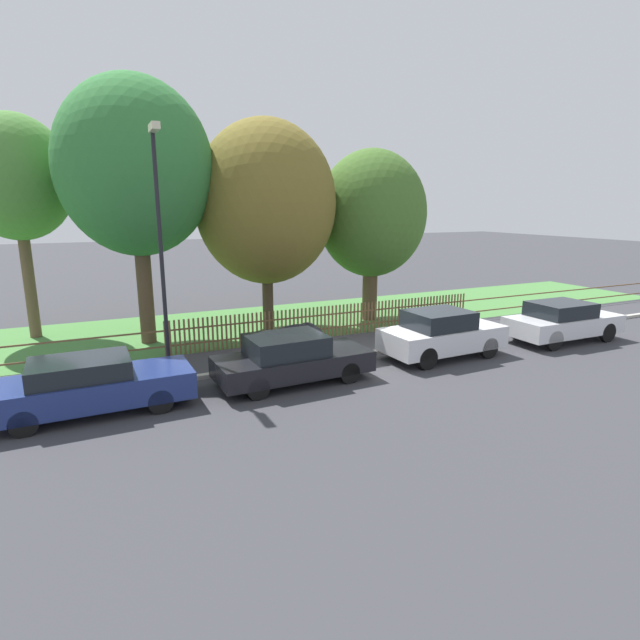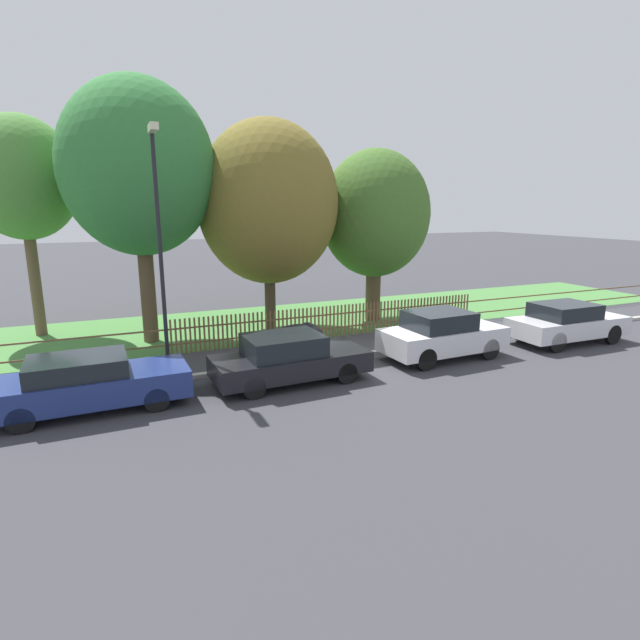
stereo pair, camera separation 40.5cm
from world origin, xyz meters
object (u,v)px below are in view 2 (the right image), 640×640
object	(u,v)px
parked_car_red_compact	(567,322)
tree_mid_park	(268,203)
tree_behind_motorcycle	(138,169)
parked_car_silver_hatchback	(88,383)
covered_motorcycle	(297,337)
street_lamp	(159,228)
parked_car_black_saloon	(289,358)
parked_car_navy_estate	(442,334)
tree_nearest_kerb	(22,179)
tree_far_left	(375,215)

from	to	relation	value
parked_car_red_compact	tree_mid_park	xyz separation A→B (m)	(-8.80, 5.83, 4.02)
parked_car_red_compact	tree_behind_motorcycle	world-z (taller)	tree_behind_motorcycle
parked_car_silver_hatchback	tree_mid_park	world-z (taller)	tree_mid_park
covered_motorcycle	street_lamp	size ratio (longest dim) A/B	0.30
parked_car_black_saloon	tree_behind_motorcycle	distance (m)	8.35
parked_car_silver_hatchback	street_lamp	world-z (taller)	street_lamp
parked_car_red_compact	covered_motorcycle	bearing A→B (deg)	167.07
parked_car_navy_estate	parked_car_red_compact	bearing A→B (deg)	-4.86
tree_behind_motorcycle	tree_mid_park	xyz separation A→B (m)	(4.35, -0.09, -1.08)
tree_nearest_kerb	street_lamp	bearing A→B (deg)	-60.01
tree_nearest_kerb	tree_behind_motorcycle	xyz separation A→B (m)	(3.62, -2.52, 0.28)
street_lamp	parked_car_red_compact	bearing A→B (deg)	-8.63
tree_behind_motorcycle	parked_car_black_saloon	bearing A→B (deg)	-62.89
tree_far_left	street_lamp	world-z (taller)	tree_far_left
parked_car_navy_estate	parked_car_red_compact	world-z (taller)	parked_car_navy_estate
parked_car_red_compact	parked_car_navy_estate	bearing A→B (deg)	177.81
parked_car_silver_hatchback	tree_far_left	world-z (taller)	tree_far_left
tree_nearest_kerb	street_lamp	world-z (taller)	tree_nearest_kerb
covered_motorcycle	tree_behind_motorcycle	size ratio (longest dim) A/B	0.23
covered_motorcycle	tree_behind_motorcycle	distance (m)	7.57
parked_car_red_compact	parked_car_silver_hatchback	bearing A→B (deg)	179.95
covered_motorcycle	street_lamp	bearing A→B (deg)	178.73
tree_mid_park	parked_car_silver_hatchback	bearing A→B (deg)	-137.74
parked_car_silver_hatchback	tree_mid_park	size ratio (longest dim) A/B	0.57
parked_car_silver_hatchback	tree_nearest_kerb	distance (m)	9.77
parked_car_navy_estate	tree_nearest_kerb	xyz separation A→B (m)	(-11.71, 8.20, 4.78)
tree_far_left	street_lamp	size ratio (longest dim) A/B	1.03
parked_car_silver_hatchback	parked_car_red_compact	distance (m)	15.05
tree_nearest_kerb	tree_behind_motorcycle	distance (m)	4.42
parked_car_black_saloon	parked_car_silver_hatchback	bearing A→B (deg)	177.11
parked_car_black_saloon	street_lamp	xyz separation A→B (m)	(-2.89, 1.91, 3.41)
street_lamp	parked_car_navy_estate	bearing A→B (deg)	-12.30
tree_behind_motorcycle	street_lamp	world-z (taller)	tree_behind_motorcycle
tree_mid_park	tree_behind_motorcycle	bearing A→B (deg)	178.82
parked_car_silver_hatchback	street_lamp	bearing A→B (deg)	41.30
parked_car_silver_hatchback	parked_car_navy_estate	size ratio (longest dim) A/B	1.12
tree_mid_park	parked_car_black_saloon	bearing A→B (deg)	-103.27
street_lamp	tree_mid_park	bearing A→B (deg)	42.21
tree_behind_motorcycle	parked_car_silver_hatchback	bearing A→B (deg)	-108.23
parked_car_red_compact	street_lamp	bearing A→B (deg)	171.89
parked_car_navy_estate	tree_behind_motorcycle	size ratio (longest dim) A/B	0.45
tree_nearest_kerb	tree_behind_motorcycle	size ratio (longest dim) A/B	0.88
parked_car_silver_hatchback	parked_car_red_compact	world-z (taller)	parked_car_red_compact
parked_car_navy_estate	tree_mid_park	bearing A→B (deg)	121.59
tree_far_left	tree_behind_motorcycle	bearing A→B (deg)	179.30
parked_car_black_saloon	street_lamp	world-z (taller)	street_lamp
parked_car_silver_hatchback	covered_motorcycle	xyz separation A→B (m)	(5.95, 2.03, -0.03)
covered_motorcycle	parked_car_red_compact	bearing A→B (deg)	-17.59
parked_car_red_compact	street_lamp	size ratio (longest dim) A/B	0.63
parked_car_red_compact	tree_nearest_kerb	xyz separation A→B (m)	(-16.77, 8.44, 4.82)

